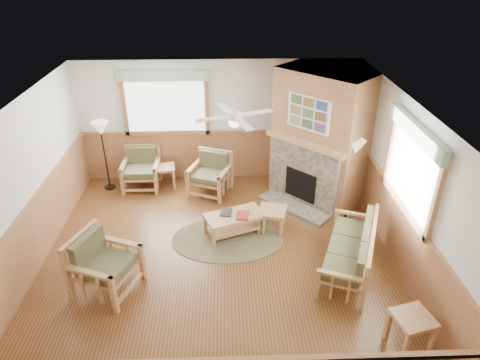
{
  "coord_description": "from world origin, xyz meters",
  "views": [
    {
      "loc": [
        0.17,
        -5.81,
        4.74
      ],
      "look_at": [
        0.4,
        0.7,
        1.15
      ],
      "focal_mm": 32.0,
      "sensor_mm": 36.0,
      "label": 1
    }
  ],
  "objects_px": {
    "armchair_back_left": "(141,169)",
    "floor_lamp_left": "(105,156)",
    "sofa": "(348,249)",
    "armchair_left": "(105,265)",
    "coffee_table": "(234,224)",
    "armchair_back_right": "(210,175)",
    "end_table_sofa": "(410,332)",
    "end_table_chairs": "(165,177)",
    "footstool": "(272,219)",
    "floor_lamp_right": "(351,178)"
  },
  "relations": [
    {
      "from": "coffee_table",
      "to": "end_table_chairs",
      "type": "xyz_separation_m",
      "value": [
        -1.49,
        1.83,
        0.04
      ]
    },
    {
      "from": "armchair_back_right",
      "to": "footstool",
      "type": "distance_m",
      "value": 1.85
    },
    {
      "from": "armchair_back_right",
      "to": "sofa",
      "type": "bearing_deg",
      "value": -26.84
    },
    {
      "from": "armchair_left",
      "to": "coffee_table",
      "type": "xyz_separation_m",
      "value": [
        2.0,
        1.39,
        -0.27
      ]
    },
    {
      "from": "armchair_back_left",
      "to": "footstool",
      "type": "height_order",
      "value": "armchair_back_left"
    },
    {
      "from": "footstool",
      "to": "sofa",
      "type": "bearing_deg",
      "value": -46.7
    },
    {
      "from": "armchair_back_left",
      "to": "end_table_chairs",
      "type": "relative_size",
      "value": 1.76
    },
    {
      "from": "sofa",
      "to": "footstool",
      "type": "relative_size",
      "value": 3.62
    },
    {
      "from": "sofa",
      "to": "coffee_table",
      "type": "distance_m",
      "value": 2.12
    },
    {
      "from": "footstool",
      "to": "armchair_back_right",
      "type": "bearing_deg",
      "value": 130.72
    },
    {
      "from": "footstool",
      "to": "end_table_chairs",
      "type": "bearing_deg",
      "value": 142.29
    },
    {
      "from": "sofa",
      "to": "coffee_table",
      "type": "relative_size",
      "value": 1.7
    },
    {
      "from": "armchair_back_right",
      "to": "end_table_sofa",
      "type": "xyz_separation_m",
      "value": [
        2.74,
        -4.17,
        -0.17
      ]
    },
    {
      "from": "end_table_chairs",
      "to": "end_table_sofa",
      "type": "bearing_deg",
      "value": -50.1
    },
    {
      "from": "armchair_back_left",
      "to": "floor_lamp_left",
      "type": "distance_m",
      "value": 0.8
    },
    {
      "from": "armchair_left",
      "to": "floor_lamp_left",
      "type": "xyz_separation_m",
      "value": [
        -0.72,
        3.2,
        0.31
      ]
    },
    {
      "from": "sofa",
      "to": "footstool",
      "type": "distance_m",
      "value": 1.64
    },
    {
      "from": "end_table_chairs",
      "to": "footstool",
      "type": "xyz_separation_m",
      "value": [
        2.2,
        -1.7,
        -0.03
      ]
    },
    {
      "from": "coffee_table",
      "to": "armchair_back_right",
      "type": "bearing_deg",
      "value": 86.37
    },
    {
      "from": "sofa",
      "to": "armchair_left",
      "type": "relative_size",
      "value": 1.88
    },
    {
      "from": "armchair_left",
      "to": "end_table_sofa",
      "type": "distance_m",
      "value": 4.44
    },
    {
      "from": "armchair_back_right",
      "to": "end_table_chairs",
      "type": "bearing_deg",
      "value": -175.82
    },
    {
      "from": "end_table_sofa",
      "to": "floor_lamp_right",
      "type": "xyz_separation_m",
      "value": [
        0.0,
        3.24,
        0.53
      ]
    },
    {
      "from": "floor_lamp_left",
      "to": "armchair_left",
      "type": "bearing_deg",
      "value": -77.25
    },
    {
      "from": "armchair_left",
      "to": "coffee_table",
      "type": "bearing_deg",
      "value": -33.52
    },
    {
      "from": "armchair_left",
      "to": "end_table_sofa",
      "type": "height_order",
      "value": "armchair_left"
    },
    {
      "from": "coffee_table",
      "to": "floor_lamp_right",
      "type": "distance_m",
      "value": 2.41
    },
    {
      "from": "armchair_back_right",
      "to": "floor_lamp_right",
      "type": "xyz_separation_m",
      "value": [
        2.74,
        -0.93,
        0.36
      ]
    },
    {
      "from": "coffee_table",
      "to": "footstool",
      "type": "xyz_separation_m",
      "value": [
        0.71,
        0.13,
        0.0
      ]
    },
    {
      "from": "armchair_back_left",
      "to": "floor_lamp_left",
      "type": "xyz_separation_m",
      "value": [
        -0.73,
        -0.02,
        0.35
      ]
    },
    {
      "from": "armchair_back_left",
      "to": "floor_lamp_right",
      "type": "height_order",
      "value": "floor_lamp_right"
    },
    {
      "from": "footstool",
      "to": "armchair_back_left",
      "type": "bearing_deg",
      "value": 147.86
    },
    {
      "from": "armchair_back_left",
      "to": "coffee_table",
      "type": "bearing_deg",
      "value": -42.17
    },
    {
      "from": "coffee_table",
      "to": "floor_lamp_left",
      "type": "height_order",
      "value": "floor_lamp_left"
    },
    {
      "from": "armchair_back_left",
      "to": "footstool",
      "type": "xyz_separation_m",
      "value": [
        2.71,
        -1.7,
        -0.22
      ]
    },
    {
      "from": "footstool",
      "to": "floor_lamp_right",
      "type": "distance_m",
      "value": 1.72
    },
    {
      "from": "armchair_back_right",
      "to": "armchair_left",
      "type": "xyz_separation_m",
      "value": [
        -1.51,
        -2.91,
        0.03
      ]
    },
    {
      "from": "coffee_table",
      "to": "end_table_sofa",
      "type": "height_order",
      "value": "end_table_sofa"
    },
    {
      "from": "end_table_chairs",
      "to": "floor_lamp_left",
      "type": "distance_m",
      "value": 1.34
    },
    {
      "from": "sofa",
      "to": "armchair_back_left",
      "type": "xyz_separation_m",
      "value": [
        -3.83,
        2.89,
        0.03
      ]
    },
    {
      "from": "sofa",
      "to": "armchair_back_right",
      "type": "bearing_deg",
      "value": -116.24
    },
    {
      "from": "sofa",
      "to": "armchair_back_right",
      "type": "height_order",
      "value": "armchair_back_right"
    },
    {
      "from": "footstool",
      "to": "floor_lamp_left",
      "type": "bearing_deg",
      "value": 153.85
    },
    {
      "from": "end_table_sofa",
      "to": "floor_lamp_left",
      "type": "distance_m",
      "value": 6.7
    },
    {
      "from": "end_table_sofa",
      "to": "end_table_chairs",
      "type": "bearing_deg",
      "value": 129.9
    },
    {
      "from": "floor_lamp_right",
      "to": "armchair_left",
      "type": "bearing_deg",
      "value": -155.01
    },
    {
      "from": "sofa",
      "to": "floor_lamp_left",
      "type": "height_order",
      "value": "floor_lamp_left"
    },
    {
      "from": "sofa",
      "to": "floor_lamp_right",
      "type": "relative_size",
      "value": 1.11
    },
    {
      "from": "armchair_left",
      "to": "end_table_sofa",
      "type": "xyz_separation_m",
      "value": [
        4.25,
        -1.26,
        -0.21
      ]
    },
    {
      "from": "sofa",
      "to": "armchair_back_right",
      "type": "xyz_separation_m",
      "value": [
        -2.32,
        2.58,
        0.03
      ]
    }
  ]
}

